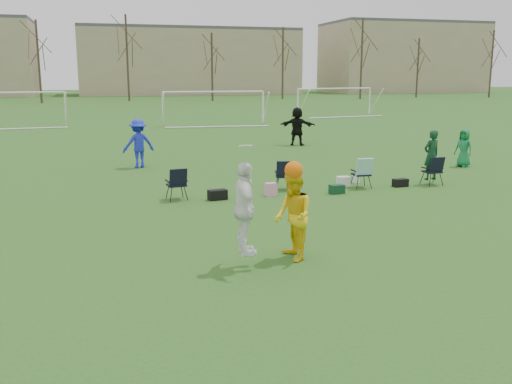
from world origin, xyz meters
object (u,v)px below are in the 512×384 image
object	(u,v)px
fielder_blue	(138,144)
center_contest	(273,212)
fielder_black	(297,126)
goal_left	(10,99)
goal_mid	(214,98)
fielder_green_far	(464,148)
goal_right	(335,94)

from	to	relation	value
fielder_blue	center_contest	size ratio (longest dim) A/B	0.80
fielder_blue	fielder_black	xyz separation A→B (m)	(8.49, 5.20, 0.03)
goal_left	goal_mid	size ratio (longest dim) A/B	1.00
fielder_black	goal_left	world-z (taller)	goal_left
goal_mid	fielder_green_far	bearing A→B (deg)	-70.27
fielder_black	center_contest	distance (m)	19.06
center_contest	goal_left	world-z (taller)	goal_left
goal_right	goal_mid	bearing A→B (deg)	-161.43
fielder_black	center_contest	xyz separation A→B (m)	(-6.75, -17.82, 0.05)
fielder_black	fielder_green_far	bearing A→B (deg)	143.64
fielder_blue	goal_mid	xyz separation A→B (m)	(6.62, 18.08, 0.96)
fielder_blue	fielder_green_far	world-z (taller)	fielder_blue
center_contest	fielder_blue	bearing A→B (deg)	97.83
fielder_green_far	goal_left	distance (m)	30.72
goal_left	goal_mid	world-z (taller)	same
fielder_black	goal_left	distance (m)	21.78
fielder_blue	fielder_green_far	xyz separation A→B (m)	(12.62, -3.21, -0.21)
fielder_blue	center_contest	bearing A→B (deg)	85.22
fielder_blue	fielder_black	world-z (taller)	fielder_black
fielder_blue	goal_right	distance (m)	30.45
fielder_black	goal_right	bearing A→B (deg)	-90.73
fielder_green_far	goal_mid	size ratio (longest dim) A/B	0.20
goal_left	goal_right	distance (m)	26.31
goal_left	fielder_black	bearing A→B (deg)	-48.16
fielder_blue	goal_mid	world-z (taller)	goal_mid
goal_mid	goal_right	world-z (taller)	same
goal_right	fielder_blue	bearing A→B (deg)	-135.71
center_contest	fielder_green_far	bearing A→B (deg)	40.86
fielder_black	goal_mid	world-z (taller)	goal_mid
fielder_blue	fielder_black	distance (m)	9.95
fielder_green_far	goal_mid	bearing A→B (deg)	172.85
fielder_green_far	center_contest	distance (m)	14.39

